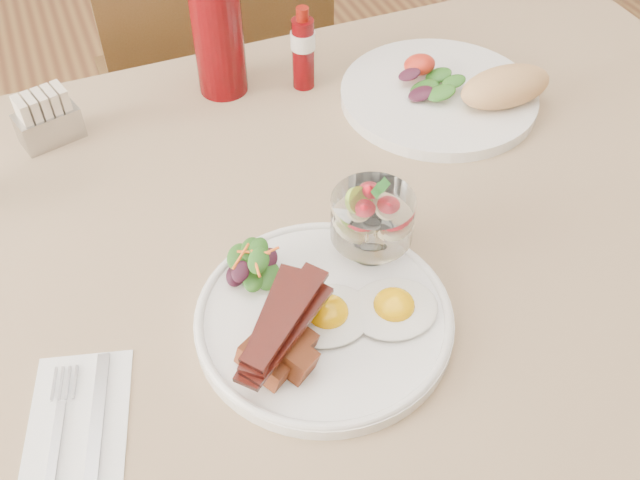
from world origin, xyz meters
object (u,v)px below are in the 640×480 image
chair_far (216,89)px  ketchup_bottle (217,28)px  sugar_caddy (47,120)px  fruit_cup (372,218)px  hot_sauce_bottle (303,49)px  main_plate (324,319)px  table (346,266)px  second_plate (454,92)px

chair_far → ketchup_bottle: ketchup_bottle is taller
ketchup_bottle → sugar_caddy: bearing=-174.0°
fruit_cup → hot_sauce_bottle: bearing=80.7°
fruit_cup → chair_far: bearing=89.7°
hot_sauce_bottle → sugar_caddy: size_ratio=1.40×
main_plate → sugar_caddy: 0.50m
table → fruit_cup: fruit_cup is taller
chair_far → second_plate: 0.61m
hot_sauce_bottle → sugar_caddy: (-0.37, 0.01, -0.03)m
hot_sauce_bottle → ketchup_bottle: bearing=161.9°
fruit_cup → hot_sauce_bottle: size_ratio=0.74×
chair_far → fruit_cup: chair_far is taller
chair_far → second_plate: (0.24, -0.50, 0.25)m
sugar_caddy → chair_far: bearing=33.7°
second_plate → hot_sauce_bottle: 0.23m
ketchup_bottle → hot_sauce_bottle: bearing=-18.1°
table → sugar_caddy: sugar_caddy is taller
chair_far → fruit_cup: bearing=-90.3°
chair_far → sugar_caddy: chair_far is taller
chair_far → sugar_caddy: (-0.32, -0.36, 0.26)m
fruit_cup → ketchup_bottle: bearing=97.9°
main_plate → chair_far: bearing=83.6°
hot_sauce_bottle → sugar_caddy: hot_sauce_bottle is taller
main_plate → sugar_caddy: bearing=117.3°
second_plate → ketchup_bottle: ketchup_bottle is taller
sugar_caddy → hot_sauce_bottle: bearing=-16.6°
fruit_cup → second_plate: (0.25, 0.24, -0.05)m
second_plate → sugar_caddy: sugar_caddy is taller
main_plate → sugar_caddy: size_ratio=3.04×
fruit_cup → hot_sauce_bottle: hot_sauce_bottle is taller
fruit_cup → main_plate: bearing=-141.9°
chair_far → hot_sauce_bottle: (0.06, -0.37, 0.29)m
table → hot_sauce_bottle: bearing=79.3°
ketchup_bottle → sugar_caddy: ketchup_bottle is taller
table → chair_far: 0.68m
table → chair_far: chair_far is taller
chair_far → main_plate: chair_far is taller
table → sugar_caddy: bearing=136.4°
fruit_cup → ketchup_bottle: size_ratio=0.44×
second_plate → ketchup_bottle: (-0.30, 0.16, 0.08)m
ketchup_bottle → hot_sauce_bottle: ketchup_bottle is taller
table → main_plate: 0.19m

